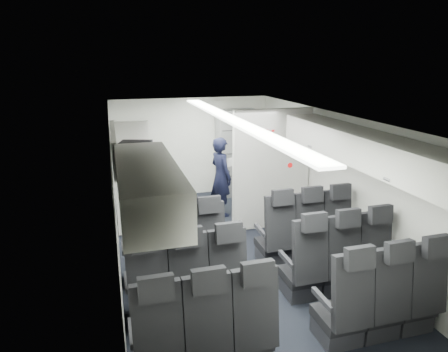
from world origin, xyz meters
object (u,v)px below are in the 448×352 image
seat_row_rear (298,320)px  seat_row_mid (265,275)px  flight_attendant (221,177)px  galley_unit (237,153)px  carry_on_bag (136,151)px  seat_row_front (242,244)px  boarding_door (117,176)px

seat_row_rear → seat_row_mid: bearing=90.0°
seat_row_mid → flight_attendant: bearing=84.7°
galley_unit → carry_on_bag: 3.86m
seat_row_rear → carry_on_bag: (-1.38, 2.10, 1.39)m
galley_unit → seat_row_rear: bearing=-100.6°
seat_row_front → galley_unit: 3.43m
galley_unit → boarding_door: size_ratio=1.02×
boarding_door → carry_on_bag: 1.99m
seat_row_mid → galley_unit: 4.30m
seat_row_mid → flight_attendant: size_ratio=2.17×
seat_row_rear → galley_unit: size_ratio=1.75×
seat_row_mid → boarding_door: bearing=118.8°
boarding_door → seat_row_rear: bearing=-67.1°
seat_row_rear → flight_attendant: 3.97m
seat_row_front → seat_row_mid: same height
seat_row_front → galley_unit: (0.95, 3.25, 0.55)m
seat_row_front → boarding_door: 2.71m
seat_row_mid → seat_row_front: bearing=90.0°
seat_row_front → seat_row_mid: (0.00, -0.90, 0.00)m
seat_row_front → seat_row_mid: 0.90m
seat_row_mid → boarding_door: size_ratio=1.79×
galley_unit → carry_on_bag: size_ratio=4.75×
seat_row_front → seat_row_rear: (0.00, -1.80, 0.00)m
flight_attendant → carry_on_bag: bearing=120.1°
seat_row_rear → galley_unit: galley_unit is taller
seat_row_mid → galley_unit: size_ratio=1.75×
galley_unit → carry_on_bag: (-2.33, -2.96, 0.84)m
seat_row_rear → carry_on_bag: carry_on_bag is taller
seat_row_rear → carry_on_bag: bearing=123.4°
seat_row_front → carry_on_bag: 1.98m
seat_row_rear → boarding_door: (-1.64, 3.89, 0.55)m
carry_on_bag → seat_row_mid: bearing=-24.3°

